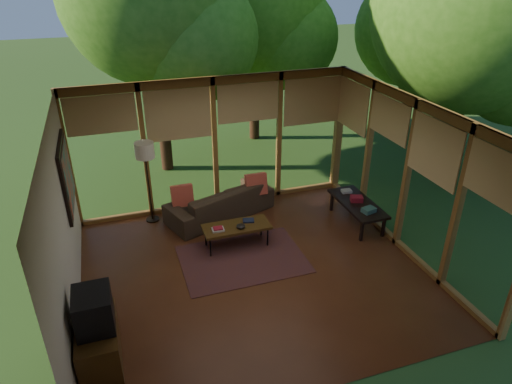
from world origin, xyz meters
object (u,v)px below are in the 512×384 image
object	(u,v)px
floor_lamp	(145,155)
television	(93,310)
media_cabinet	(99,344)
coffee_table	(236,227)
side_console	(357,204)
sofa	(220,201)

from	to	relation	value
floor_lamp	television	bearing A→B (deg)	-107.15
media_cabinet	coffee_table	distance (m)	3.14
coffee_table	side_console	xyz separation A→B (m)	(2.46, 0.03, 0.02)
sofa	floor_lamp	bearing A→B (deg)	-30.32
television	coffee_table	xyz separation A→B (m)	(2.39, 2.01, -0.46)
media_cabinet	television	world-z (taller)	television
media_cabinet	floor_lamp	xyz separation A→B (m)	(1.08, 3.42, 1.11)
sofa	floor_lamp	size ratio (longest dim) A/B	1.31
sofa	side_console	xyz separation A→B (m)	(2.46, -1.13, 0.09)
coffee_table	sofa	bearing A→B (deg)	90.33
floor_lamp	coffee_table	distance (m)	2.19
side_console	media_cabinet	bearing A→B (deg)	-157.26
television	media_cabinet	bearing A→B (deg)	180.00
floor_lamp	coffee_table	world-z (taller)	floor_lamp
sofa	side_console	bearing A→B (deg)	135.30
sofa	television	distance (m)	4.01
sofa	television	size ratio (longest dim) A/B	3.93
floor_lamp	media_cabinet	bearing A→B (deg)	-107.46
sofa	coffee_table	distance (m)	1.17
media_cabinet	floor_lamp	distance (m)	3.75
sofa	coffee_table	bearing A→B (deg)	70.35
side_console	sofa	bearing A→B (deg)	155.28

